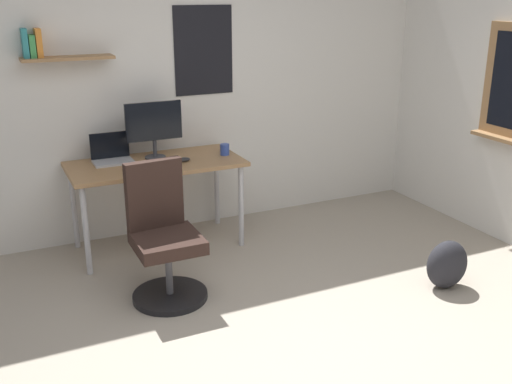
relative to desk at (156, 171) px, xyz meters
name	(u,v)px	position (x,y,z in m)	size (l,w,h in m)	color
ground_plane	(312,370)	(0.28, -2.04, -0.66)	(5.20, 5.20, 0.00)	#9E9384
wall_back	(170,81)	(0.28, 0.41, 0.64)	(5.00, 0.30, 2.60)	silver
desk	(156,171)	(0.00, 0.00, 0.00)	(1.38, 0.67, 0.73)	#997047
office_chair	(164,241)	(-0.20, -0.83, -0.25)	(0.52, 0.52, 0.95)	black
laptop	(112,155)	(-0.31, 0.16, 0.13)	(0.31, 0.21, 0.23)	#ADAFB5
monitor_primary	(154,126)	(0.03, 0.11, 0.34)	(0.46, 0.17, 0.46)	#38383D
keyboard	(150,165)	(-0.07, -0.08, 0.08)	(0.37, 0.13, 0.02)	black
computer_mouse	(184,160)	(0.21, -0.08, 0.09)	(0.10, 0.06, 0.03)	#262628
coffee_mug	(225,149)	(0.59, -0.03, 0.12)	(0.08, 0.08, 0.09)	#334CA5
backpack	(447,264)	(1.66, -1.58, -0.48)	(0.32, 0.22, 0.36)	#232328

